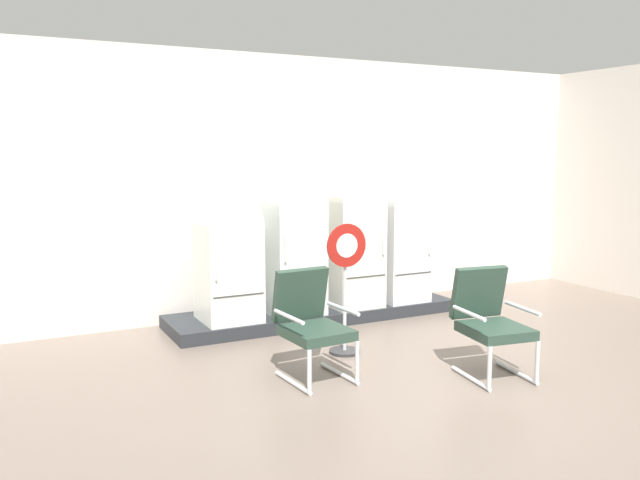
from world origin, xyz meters
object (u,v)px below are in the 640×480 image
armchair_right (489,318)px  refrigerator_0 (228,255)px  sign_stand (345,293)px  refrigerator_1 (294,241)px  armchair_left (311,320)px  refrigerator_2 (352,237)px  refrigerator_3 (399,237)px

armchair_right → refrigerator_0: bearing=124.4°
sign_stand → refrigerator_0: bearing=121.8°
refrigerator_1 → sign_stand: refrigerator_1 is taller
armchair_right → armchair_left: bearing=155.6°
refrigerator_2 → armchair_left: (-1.44, -1.76, -0.48)m
refrigerator_1 → refrigerator_3: (1.51, 0.03, -0.05)m
refrigerator_3 → armchair_left: refrigerator_3 is taller
armchair_left → armchair_right: bearing=-24.4°
refrigerator_1 → armchair_left: 1.89m
refrigerator_0 → armchair_left: size_ratio=1.43×
refrigerator_1 → sign_stand: size_ratio=1.21×
refrigerator_1 → refrigerator_3: size_ratio=1.06×
armchair_left → sign_stand: 0.79m
refrigerator_1 → armchair_left: size_ratio=1.65×
refrigerator_0 → refrigerator_1: refrigerator_1 is taller
refrigerator_0 → refrigerator_3: 2.31m
armchair_left → refrigerator_2: bearing=50.8°
refrigerator_0 → refrigerator_3: size_ratio=0.92×
refrigerator_3 → sign_stand: refrigerator_3 is taller
refrigerator_0 → refrigerator_2: refrigerator_2 is taller
sign_stand → refrigerator_3: bearing=40.2°
refrigerator_3 → armchair_right: bearing=-104.6°
refrigerator_1 → armchair_right: 2.60m
sign_stand → refrigerator_2: bearing=57.8°
armchair_right → refrigerator_3: bearing=75.4°
refrigerator_1 → armchair_left: refrigerator_1 is taller
refrigerator_1 → refrigerator_3: 1.51m
refrigerator_2 → armchair_right: (0.07, -2.44, -0.48)m
sign_stand → refrigerator_1: bearing=90.0°
armchair_right → sign_stand: sign_stand is taller
armchair_left → refrigerator_3: bearing=39.3°
refrigerator_2 → refrigerator_3: refrigerator_2 is taller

